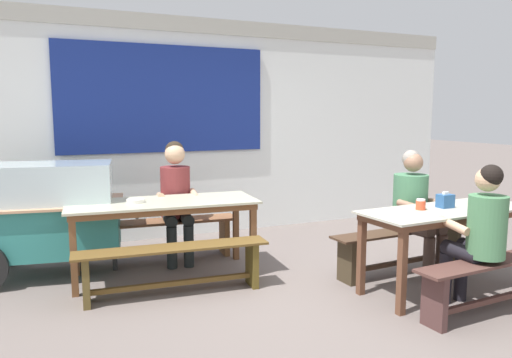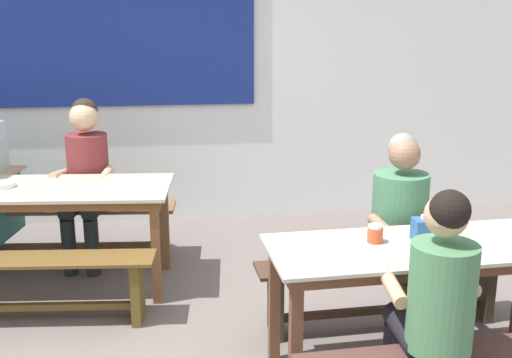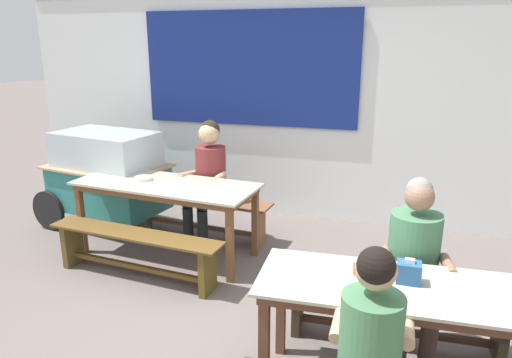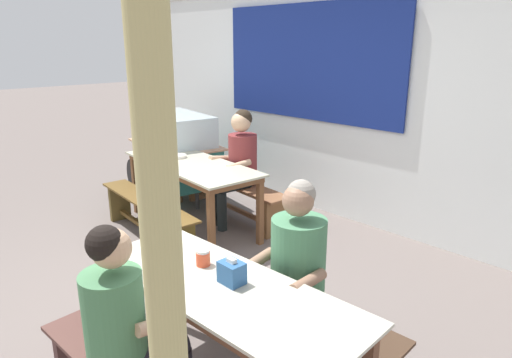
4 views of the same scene
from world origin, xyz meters
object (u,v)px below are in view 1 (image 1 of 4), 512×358
Objects in this scene: soup_bowl at (136,201)px; person_near_front at (479,230)px; tissue_box at (445,201)px; condiment_jar at (421,204)px; dining_table_near at (447,217)px; bench_near_back at (402,245)px; bench_far_front at (173,263)px; person_center_facing at (176,193)px; dining_table_far at (163,208)px; bench_far_back at (157,233)px; food_cart at (52,212)px; bench_near_front at (499,276)px; person_right_near_table at (415,205)px.

person_near_front is at bearing -39.19° from soup_bowl.
tissue_box is 0.84× the size of soup_bowl.
dining_table_near is at bearing -13.62° from condiment_jar.
bench_near_back is 1.34× the size of person_near_front.
person_center_facing is at bearing 73.53° from bench_far_front.
condiment_jar is at bearing -21.60° from bench_far_front.
bench_far_back is (0.05, 0.56, -0.39)m from dining_table_far.
food_cart is at bearing 148.59° from condiment_jar.
person_right_near_table reaches higher than bench_near_front.
tissue_box reaches higher than condiment_jar.
dining_table_near is at bearing -30.17° from food_cart.
soup_bowl is (-2.31, 1.41, -0.03)m from condiment_jar.
bench_near_back is 0.75m from tissue_box.
food_cart is 3.84m from tissue_box.
soup_bowl reaches higher than bench_near_front.
dining_table_near is (2.31, -1.45, -0.01)m from dining_table_far.
bench_near_front is at bearing -37.99° from soup_bowl.
bench_far_back is (-2.26, 2.01, -0.38)m from dining_table_near.
dining_table_near is 0.52m from person_near_front.
dining_table_far is 2.48m from bench_near_back.
person_near_front is 1.02m from person_right_near_table.
dining_table_near is 2.55m from bench_far_front.
soup_bowl is (-0.22, 0.58, 0.50)m from bench_far_front.
bench_far_front is at bearing -46.99° from food_cart.
dining_table_near is 0.95× the size of bench_far_back.
bench_near_front is 3.34m from soup_bowl.
condiment_jar is (-0.11, 0.56, 0.12)m from person_near_front.
condiment_jar is 0.55× the size of soup_bowl.
condiment_jar reaches higher than bench_near_back.
bench_near_back is at bearing -34.10° from person_center_facing.
bench_far_back is at bearing 59.76° from soup_bowl.
bench_far_front is 1.03× the size of bench_near_front.
dining_table_far is 0.55m from person_center_facing.
dining_table_far reaches higher than bench_near_back.
bench_far_back is at bearing 135.76° from condiment_jar.
dining_table_far is 2.47m from condiment_jar.
condiment_jar reaches higher than dining_table_far.
soup_bowl is at bearing 140.81° from person_near_front.
soup_bowl reaches higher than bench_far_front.
bench_far_front is at bearing 170.80° from person_right_near_table.
food_cart is at bearing 143.39° from bench_near_front.
condiment_jar reaches higher than bench_near_front.
bench_far_back is 0.51m from person_center_facing.
person_right_near_table reaches higher than person_near_front.
bench_near_back is at bearing -22.63° from food_cart.
bench_far_front is 1.38× the size of person_right_near_table.
condiment_jar reaches higher than soup_bowl.
soup_bowl reaches higher than bench_far_back.
dining_table_far is at bearing 148.93° from tissue_box.
bench_near_back is 0.94× the size of food_cart.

